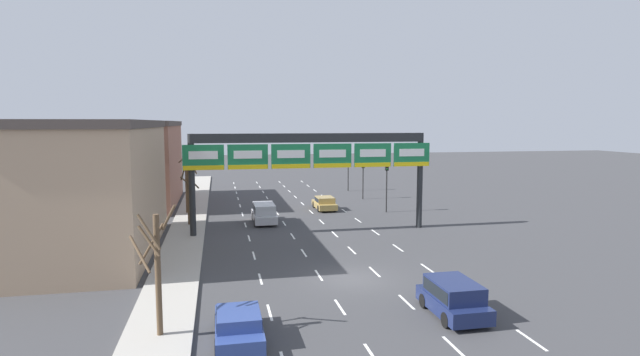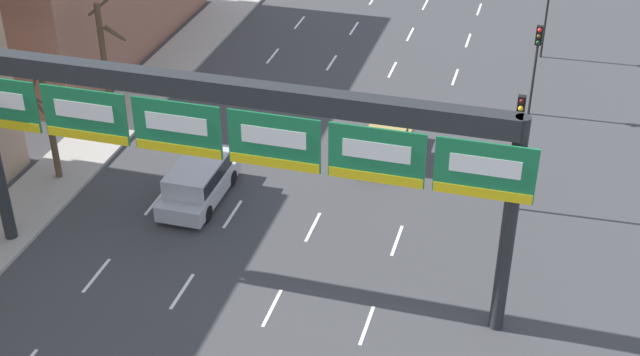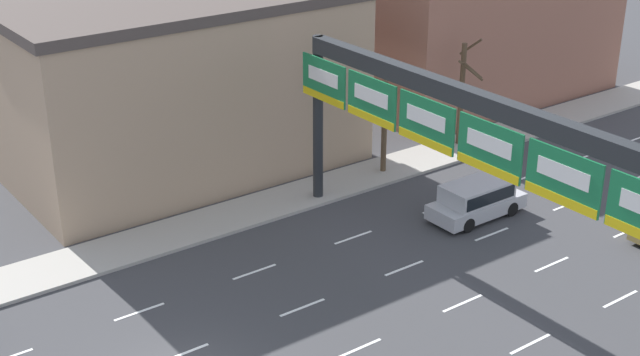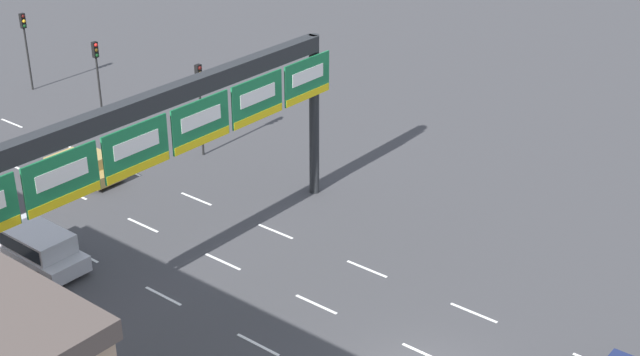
{
  "view_description": "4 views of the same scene",
  "coord_description": "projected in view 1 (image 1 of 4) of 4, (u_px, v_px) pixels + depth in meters",
  "views": [
    {
      "loc": [
        -7.11,
        -25.9,
        8.6
      ],
      "look_at": [
        0.6,
        11.63,
        4.35
      ],
      "focal_mm": 28.0,
      "sensor_mm": 36.0,
      "label": 1
    },
    {
      "loc": [
        9.56,
        -11.1,
        19.58
      ],
      "look_at": [
        1.92,
        16.04,
        2.25
      ],
      "focal_mm": 50.0,
      "sensor_mm": 36.0,
      "label": 2
    },
    {
      "loc": [
        21.51,
        -10.19,
        17.62
      ],
      "look_at": [
        -1.82,
        6.93,
        4.94
      ],
      "focal_mm": 50.0,
      "sensor_mm": 36.0,
      "label": 3
    },
    {
      "loc": [
        -20.52,
        -12.08,
        19.26
      ],
      "look_at": [
        3.18,
        7.04,
        4.5
      ],
      "focal_mm": 50.0,
      "sensor_mm": 36.0,
      "label": 4
    }
  ],
  "objects": [
    {
      "name": "traffic_light_far_end",
      "position": [
        348.0,
        164.0,
        62.88
      ],
      "size": [
        0.3,
        0.35,
        4.84
      ],
      "color": "black",
      "rests_on": "ground_plane"
    },
    {
      "name": "tree_bare_second",
      "position": [
        156.0,
        266.0,
        19.65
      ],
      "size": [
        1.88,
        1.87,
        5.29
      ],
      "color": "brown",
      "rests_on": "sidewalk_left"
    },
    {
      "name": "ground_plane",
      "position": [
        352.0,
        279.0,
        27.58
      ],
      "size": [
        220.0,
        220.0,
        0.0
      ],
      "primitive_type": "plane",
      "color": "#3D3D3F"
    },
    {
      "name": "car_blue",
      "position": [
        239.0,
        324.0,
        19.64
      ],
      "size": [
        1.85,
        4.08,
        1.28
      ],
      "color": "navy",
      "rests_on": "ground_plane"
    },
    {
      "name": "building_near",
      "position": [
        83.0,
        187.0,
        32.71
      ],
      "size": [
        8.93,
        16.99,
        8.78
      ],
      "color": "tan",
      "rests_on": "ground_plane"
    },
    {
      "name": "traffic_light_mid_block",
      "position": [
        363.0,
        171.0,
        56.13
      ],
      "size": [
        0.3,
        0.35,
        4.44
      ],
      "color": "black",
      "rests_on": "ground_plane"
    },
    {
      "name": "suv_navy",
      "position": [
        453.0,
        296.0,
        22.23
      ],
      "size": [
        1.98,
        3.91,
        1.61
      ],
      "color": "#19234C",
      "rests_on": "ground_plane"
    },
    {
      "name": "traffic_light_near_gantry",
      "position": [
        387.0,
        176.0,
        47.82
      ],
      "size": [
        0.3,
        0.35,
        4.95
      ],
      "color": "black",
      "rests_on": "ground_plane"
    },
    {
      "name": "tree_bare_closest",
      "position": [
        189.0,
        193.0,
        41.4
      ],
      "size": [
        1.54,
        1.53,
        5.38
      ],
      "color": "brown",
      "rests_on": "sidewalk_left"
    },
    {
      "name": "suv_silver",
      "position": [
        264.0,
        212.0,
        43.04
      ],
      "size": [
        1.93,
        4.56,
        1.66
      ],
      "color": "#B7B7BC",
      "rests_on": "ground_plane"
    },
    {
      "name": "sign_gantry",
      "position": [
        311.0,
        153.0,
        38.62
      ],
      "size": [
        19.33,
        0.7,
        7.79
      ],
      "color": "#232628",
      "rests_on": "ground_plane"
    },
    {
      "name": "building_far",
      "position": [
        134.0,
        163.0,
        52.41
      ],
      "size": [
        8.8,
        17.03,
        8.79
      ],
      "color": "#9E6651",
      "rests_on": "ground_plane"
    },
    {
      "name": "tree_bare_third",
      "position": [
        188.0,
        181.0,
        46.85
      ],
      "size": [
        1.73,
        1.73,
        5.73
      ],
      "color": "brown",
      "rests_on": "sidewalk_left"
    },
    {
      "name": "lane_dashes",
      "position": [
        308.0,
        228.0,
        40.72
      ],
      "size": [
        10.02,
        67.0,
        0.01
      ],
      "color": "white",
      "rests_on": "ground_plane"
    },
    {
      "name": "car_gold",
      "position": [
        325.0,
        203.0,
        49.51
      ],
      "size": [
        1.83,
        4.2,
        1.3
      ],
      "color": "#A88947",
      "rests_on": "ground_plane"
    },
    {
      "name": "sidewalk_left",
      "position": [
        170.0,
        289.0,
        25.64
      ],
      "size": [
        2.8,
        110.0,
        0.15
      ],
      "color": "#A8A399",
      "rests_on": "ground_plane"
    }
  ]
}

